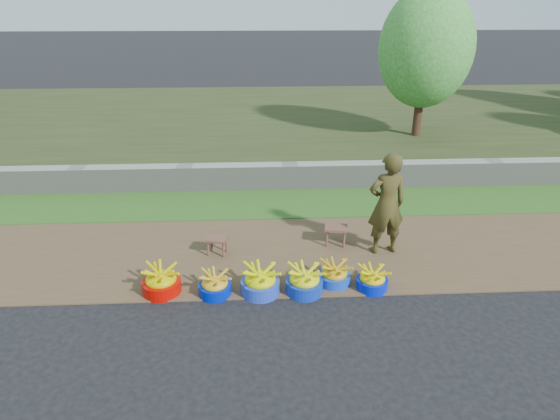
{
  "coord_description": "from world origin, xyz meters",
  "views": [
    {
      "loc": [
        -0.68,
        -5.32,
        3.75
      ],
      "look_at": [
        -0.35,
        1.3,
        0.75
      ],
      "focal_mm": 30.0,
      "sensor_mm": 36.0,
      "label": 1
    }
  ],
  "objects_px": {
    "basin_c": "(260,282)",
    "stool_left": "(217,241)",
    "basin_d": "(304,281)",
    "basin_f": "(372,280)",
    "basin_e": "(334,275)",
    "basin_a": "(161,281)",
    "stool_right": "(336,230)",
    "vendor_woman": "(387,204)",
    "basin_b": "(215,285)"
  },
  "relations": [
    {
      "from": "basin_d",
      "to": "basin_f",
      "type": "bearing_deg",
      "value": 1.83
    },
    {
      "from": "basin_c",
      "to": "stool_right",
      "type": "relative_size",
      "value": 1.31
    },
    {
      "from": "basin_a",
      "to": "basin_f",
      "type": "bearing_deg",
      "value": -1.14
    },
    {
      "from": "basin_a",
      "to": "basin_c",
      "type": "distance_m",
      "value": 1.37
    },
    {
      "from": "stool_left",
      "to": "stool_right",
      "type": "relative_size",
      "value": 0.92
    },
    {
      "from": "stool_right",
      "to": "basin_c",
      "type": "bearing_deg",
      "value": -133.69
    },
    {
      "from": "basin_c",
      "to": "basin_d",
      "type": "relative_size",
      "value": 1.03
    },
    {
      "from": "basin_f",
      "to": "stool_left",
      "type": "xyz_separation_m",
      "value": [
        -2.25,
        1.08,
        0.1
      ]
    },
    {
      "from": "basin_b",
      "to": "stool_left",
      "type": "distance_m",
      "value": 1.11
    },
    {
      "from": "basin_b",
      "to": "stool_right",
      "type": "xyz_separation_m",
      "value": [
        1.89,
        1.33,
        0.12
      ]
    },
    {
      "from": "basin_b",
      "to": "stool_right",
      "type": "height_order",
      "value": "stool_right"
    },
    {
      "from": "basin_a",
      "to": "stool_right",
      "type": "relative_size",
      "value": 1.31
    },
    {
      "from": "basin_a",
      "to": "vendor_woman",
      "type": "bearing_deg",
      "value": 16.21
    },
    {
      "from": "basin_c",
      "to": "basin_f",
      "type": "bearing_deg",
      "value": 0.77
    },
    {
      "from": "stool_right",
      "to": "vendor_woman",
      "type": "relative_size",
      "value": 0.25
    },
    {
      "from": "basin_e",
      "to": "stool_right",
      "type": "distance_m",
      "value": 1.18
    },
    {
      "from": "basin_d",
      "to": "vendor_woman",
      "type": "relative_size",
      "value": 0.32
    },
    {
      "from": "basin_f",
      "to": "stool_left",
      "type": "distance_m",
      "value": 2.49
    },
    {
      "from": "basin_f",
      "to": "stool_left",
      "type": "relative_size",
      "value": 1.17
    },
    {
      "from": "basin_b",
      "to": "basin_e",
      "type": "xyz_separation_m",
      "value": [
        1.69,
        0.18,
        0.0
      ]
    },
    {
      "from": "vendor_woman",
      "to": "basin_e",
      "type": "bearing_deg",
      "value": 35.64
    },
    {
      "from": "basin_a",
      "to": "basin_d",
      "type": "distance_m",
      "value": 1.99
    },
    {
      "from": "basin_f",
      "to": "vendor_woman",
      "type": "height_order",
      "value": "vendor_woman"
    },
    {
      "from": "basin_d",
      "to": "basin_f",
      "type": "xyz_separation_m",
      "value": [
        0.96,
        0.03,
        -0.03
      ]
    },
    {
      "from": "basin_c",
      "to": "basin_d",
      "type": "height_order",
      "value": "basin_c"
    },
    {
      "from": "basin_c",
      "to": "basin_d",
      "type": "bearing_deg",
      "value": -0.91
    },
    {
      "from": "basin_c",
      "to": "vendor_woman",
      "type": "xyz_separation_m",
      "value": [
        1.98,
        1.05,
        0.67
      ]
    },
    {
      "from": "basin_a",
      "to": "basin_d",
      "type": "bearing_deg",
      "value": -2.58
    },
    {
      "from": "stool_left",
      "to": "basin_e",
      "type": "bearing_deg",
      "value": -28.13
    },
    {
      "from": "stool_left",
      "to": "stool_right",
      "type": "xyz_separation_m",
      "value": [
        1.93,
        0.23,
        0.02
      ]
    },
    {
      "from": "basin_a",
      "to": "basin_b",
      "type": "xyz_separation_m",
      "value": [
        0.75,
        -0.09,
        -0.03
      ]
    },
    {
      "from": "vendor_woman",
      "to": "basin_a",
      "type": "bearing_deg",
      "value": 8.01
    },
    {
      "from": "basin_c",
      "to": "stool_left",
      "type": "bearing_deg",
      "value": 121.41
    },
    {
      "from": "basin_e",
      "to": "basin_c",
      "type": "bearing_deg",
      "value": -170.87
    },
    {
      "from": "basin_c",
      "to": "vendor_woman",
      "type": "distance_m",
      "value": 2.34
    },
    {
      "from": "basin_a",
      "to": "vendor_woman",
      "type": "xyz_separation_m",
      "value": [
        3.35,
        0.97,
        0.67
      ]
    },
    {
      "from": "basin_d",
      "to": "stool_left",
      "type": "bearing_deg",
      "value": 139.24
    },
    {
      "from": "basin_d",
      "to": "stool_right",
      "type": "relative_size",
      "value": 1.27
    },
    {
      "from": "basin_f",
      "to": "vendor_woman",
      "type": "bearing_deg",
      "value": 68.49
    },
    {
      "from": "basin_b",
      "to": "basin_d",
      "type": "height_order",
      "value": "basin_d"
    },
    {
      "from": "basin_a",
      "to": "basin_f",
      "type": "distance_m",
      "value": 2.95
    },
    {
      "from": "basin_c",
      "to": "stool_left",
      "type": "height_order",
      "value": "basin_c"
    },
    {
      "from": "basin_b",
      "to": "basin_c",
      "type": "bearing_deg",
      "value": 0.81
    },
    {
      "from": "basin_b",
      "to": "basin_c",
      "type": "xyz_separation_m",
      "value": [
        0.62,
        0.01,
        0.03
      ]
    },
    {
      "from": "basin_a",
      "to": "basin_d",
      "type": "relative_size",
      "value": 1.03
    },
    {
      "from": "basin_c",
      "to": "stool_left",
      "type": "distance_m",
      "value": 1.29
    },
    {
      "from": "basin_a",
      "to": "basin_b",
      "type": "relative_size",
      "value": 1.18
    },
    {
      "from": "basin_a",
      "to": "basin_f",
      "type": "relative_size",
      "value": 1.22
    },
    {
      "from": "basin_f",
      "to": "stool_right",
      "type": "height_order",
      "value": "stool_right"
    },
    {
      "from": "basin_d",
      "to": "stool_left",
      "type": "height_order",
      "value": "basin_d"
    }
  ]
}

